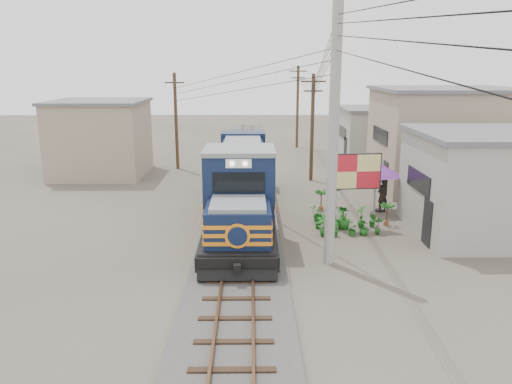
{
  "coord_description": "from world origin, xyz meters",
  "views": [
    {
      "loc": [
        0.49,
        -18.66,
        7.48
      ],
      "look_at": [
        0.7,
        2.15,
        2.2
      ],
      "focal_mm": 35.0,
      "sensor_mm": 36.0,
      "label": 1
    }
  ],
  "objects_px": {
    "locomotive": "(241,184)",
    "market_umbrella": "(381,170)",
    "billboard": "(356,173)",
    "vendor": "(383,195)"
  },
  "relations": [
    {
      "from": "locomotive",
      "to": "market_umbrella",
      "type": "xyz_separation_m",
      "value": [
        7.25,
        1.08,
        0.47
      ]
    },
    {
      "from": "billboard",
      "to": "market_umbrella",
      "type": "bearing_deg",
      "value": 50.29
    },
    {
      "from": "billboard",
      "to": "market_umbrella",
      "type": "relative_size",
      "value": 1.3
    },
    {
      "from": "billboard",
      "to": "vendor",
      "type": "bearing_deg",
      "value": 47.31
    },
    {
      "from": "market_umbrella",
      "to": "vendor",
      "type": "relative_size",
      "value": 1.48
    },
    {
      "from": "locomotive",
      "to": "vendor",
      "type": "distance_m",
      "value": 7.46
    },
    {
      "from": "market_umbrella",
      "to": "vendor",
      "type": "bearing_deg",
      "value": -51.3
    },
    {
      "from": "locomotive",
      "to": "billboard",
      "type": "height_order",
      "value": "locomotive"
    },
    {
      "from": "billboard",
      "to": "vendor",
      "type": "xyz_separation_m",
      "value": [
        1.99,
        2.61,
        -1.72
      ]
    },
    {
      "from": "locomotive",
      "to": "billboard",
      "type": "relative_size",
      "value": 4.55
    }
  ]
}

